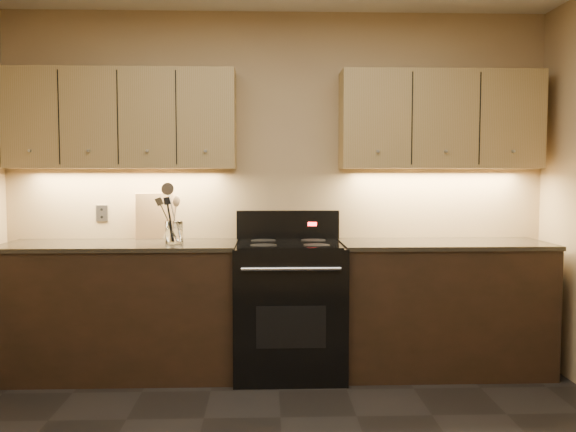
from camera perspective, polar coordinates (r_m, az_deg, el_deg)
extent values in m
cube|color=tan|center=(4.56, -1.04, 2.56)|extent=(4.00, 0.04, 2.60)
cube|color=black|center=(4.48, -15.32, -8.57)|extent=(1.60, 0.60, 0.90)
cube|color=#3E3627|center=(4.41, -15.44, -2.66)|extent=(1.62, 0.62, 0.03)
cube|color=black|center=(4.54, 14.27, -8.39)|extent=(1.44, 0.60, 0.90)
cube|color=#3E3627|center=(4.47, 14.37, -2.55)|extent=(1.46, 0.62, 0.03)
cube|color=black|center=(4.34, 0.12, -8.71)|extent=(0.76, 0.65, 0.92)
cube|color=black|center=(4.26, 0.12, -2.60)|extent=(0.70, 0.60, 0.01)
cube|color=black|center=(4.54, -0.02, -0.87)|extent=(0.76, 0.07, 0.22)
cube|color=red|center=(4.51, 2.29, -0.76)|extent=(0.06, 0.00, 0.03)
cylinder|color=silver|center=(3.94, 0.30, -4.97)|extent=(0.65, 0.02, 0.02)
cube|color=black|center=(4.03, 0.29, -10.37)|extent=(0.46, 0.00, 0.28)
cylinder|color=black|center=(4.11, -2.32, -2.75)|extent=(0.18, 0.18, 0.00)
cylinder|color=black|center=(4.12, 2.70, -2.73)|extent=(0.18, 0.18, 0.00)
cylinder|color=black|center=(4.41, -2.30, -2.29)|extent=(0.18, 0.18, 0.00)
cylinder|color=black|center=(4.42, 2.38, -2.27)|extent=(0.18, 0.18, 0.00)
cube|color=tan|center=(4.54, -15.20, 8.73)|extent=(1.60, 0.30, 0.70)
cube|color=tan|center=(4.60, 14.03, 8.69)|extent=(1.44, 0.30, 0.70)
cube|color=#B2B5BA|center=(4.72, -17.02, 0.25)|extent=(0.08, 0.01, 0.12)
cylinder|color=white|center=(4.31, -10.60, -1.50)|extent=(0.16, 0.16, 0.15)
cylinder|color=white|center=(4.32, -10.59, -2.41)|extent=(0.12, 0.12, 0.02)
cube|color=tan|center=(4.60, -12.41, -0.01)|extent=(0.28, 0.16, 0.34)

